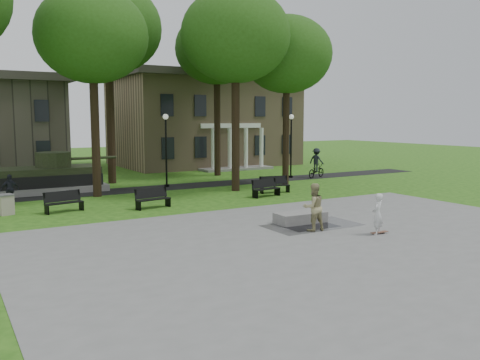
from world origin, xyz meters
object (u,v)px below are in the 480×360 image
object	(u,v)px
cyclist	(316,166)
park_bench_0	(64,201)
friend_watching	(313,207)
trash_bin	(6,204)
skateboarder	(377,214)
concrete_block	(300,218)

from	to	relation	value
cyclist	park_bench_0	size ratio (longest dim) A/B	1.20
cyclist	friend_watching	bearing A→B (deg)	120.84
trash_bin	skateboarder	bearing A→B (deg)	-44.85
skateboarder	park_bench_0	world-z (taller)	skateboarder
cyclist	park_bench_0	bearing A→B (deg)	84.50
concrete_block	trash_bin	size ratio (longest dim) A/B	2.29
concrete_block	park_bench_0	distance (m)	11.32
skateboarder	friend_watching	size ratio (longest dim) A/B	0.84
concrete_block	park_bench_0	bearing A→B (deg)	136.06
skateboarder	cyclist	xyz separation A→B (m)	(10.02, 16.00, 0.09)
skateboarder	concrete_block	bearing A→B (deg)	-98.03
skateboarder	park_bench_0	size ratio (longest dim) A/B	0.86
concrete_block	friend_watching	world-z (taller)	friend_watching
skateboarder	cyclist	world-z (taller)	cyclist
concrete_block	friend_watching	xyz separation A→B (m)	(-0.51, -1.49, 0.72)
park_bench_0	trash_bin	world-z (taller)	park_bench_0
friend_watching	skateboarder	bearing A→B (deg)	140.57
skateboarder	cyclist	size ratio (longest dim) A/B	0.72
friend_watching	trash_bin	distance (m)	14.23
cyclist	concrete_block	bearing A→B (deg)	118.97
concrete_block	trash_bin	world-z (taller)	trash_bin
skateboarder	park_bench_0	bearing A→B (deg)	-78.15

